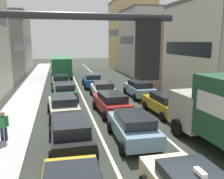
# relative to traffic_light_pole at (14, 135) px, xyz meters

# --- Properties ---
(sidewalk_left) EXTENTS (2.60, 64.00, 0.14)m
(sidewalk_left) POSITION_rel_traffic_light_pole_xyz_m (-2.25, 21.76, -3.75)
(sidewalk_left) COLOR #BABABA
(sidewalk_left) RESTS_ON ground
(lane_stripe_left) EXTENTS (0.16, 60.00, 0.01)m
(lane_stripe_left) POSITION_rel_traffic_light_pole_xyz_m (2.75, 21.76, -3.81)
(lane_stripe_left) COLOR silver
(lane_stripe_left) RESTS_ON ground
(lane_stripe_right) EXTENTS (0.16, 60.00, 0.01)m
(lane_stripe_right) POSITION_rel_traffic_light_pole_xyz_m (6.15, 21.76, -3.81)
(lane_stripe_right) COLOR silver
(lane_stripe_right) RESTS_ON ground
(building_row_right) EXTENTS (7.20, 43.90, 12.34)m
(building_row_right) POSITION_rel_traffic_light_pole_xyz_m (14.35, 25.68, 0.98)
(building_row_right) COLOR tan
(building_row_right) RESTS_ON ground
(traffic_light_pole) EXTENTS (3.58, 0.38, 5.50)m
(traffic_light_pole) POSITION_rel_traffic_light_pole_xyz_m (0.00, 0.00, 0.00)
(traffic_light_pole) COLOR #2D2D33
(traffic_light_pole) RESTS_ON ground
(sedan_centre_lane_second) EXTENTS (2.12, 4.33, 1.49)m
(sedan_centre_lane_second) POSITION_rel_traffic_light_pole_xyz_m (4.26, 7.95, -3.02)
(sedan_centre_lane_second) COLOR #759EB7
(sedan_centre_lane_second) RESTS_ON ground
(wagon_left_lane_second) EXTENTS (2.14, 4.34, 1.49)m
(wagon_left_lane_second) POSITION_rel_traffic_light_pole_xyz_m (1.10, 7.73, -3.02)
(wagon_left_lane_second) COLOR black
(wagon_left_lane_second) RESTS_ON ground
(hatchback_centre_lane_third) EXTENTS (2.29, 4.41, 1.49)m
(hatchback_centre_lane_third) POSITION_rel_traffic_light_pole_xyz_m (4.26, 13.05, -3.02)
(hatchback_centre_lane_third) COLOR #A51E1E
(hatchback_centre_lane_third) RESTS_ON ground
(sedan_left_lane_third) EXTENTS (2.28, 4.41, 1.49)m
(sedan_left_lane_third) POSITION_rel_traffic_light_pole_xyz_m (0.89, 12.99, -3.02)
(sedan_left_lane_third) COLOR beige
(sedan_left_lane_third) RESTS_ON ground
(coupe_centre_lane_fourth) EXTENTS (2.16, 4.35, 1.49)m
(coupe_centre_lane_fourth) POSITION_rel_traffic_light_pole_xyz_m (4.54, 17.99, -3.02)
(coupe_centre_lane_fourth) COLOR silver
(coupe_centre_lane_fourth) RESTS_ON ground
(sedan_left_lane_fourth) EXTENTS (2.21, 4.37, 1.49)m
(sedan_left_lane_fourth) POSITION_rel_traffic_light_pole_xyz_m (1.12, 18.12, -3.02)
(sedan_left_lane_fourth) COLOR #19592D
(sedan_left_lane_fourth) RESTS_ON ground
(sedan_centre_lane_fifth) EXTENTS (2.16, 4.35, 1.49)m
(sedan_centre_lane_fifth) POSITION_rel_traffic_light_pole_xyz_m (4.37, 23.74, -3.02)
(sedan_centre_lane_fifth) COLOR #194C8C
(sedan_centre_lane_fifth) RESTS_ON ground
(sedan_left_lane_fifth) EXTENTS (2.15, 4.34, 1.49)m
(sedan_left_lane_fifth) POSITION_rel_traffic_light_pole_xyz_m (0.88, 23.56, -3.02)
(sedan_left_lane_fifth) COLOR gray
(sedan_left_lane_fifth) RESTS_ON ground
(sedan_right_lane_behind_truck) EXTENTS (2.19, 4.36, 1.49)m
(sedan_right_lane_behind_truck) POSITION_rel_traffic_light_pole_xyz_m (7.93, 12.02, -3.02)
(sedan_right_lane_behind_truck) COLOR #B29319
(sedan_right_lane_behind_truck) RESTS_ON ground
(wagon_right_lane_far) EXTENTS (2.11, 4.32, 1.49)m
(wagon_right_lane_far) POSITION_rel_traffic_light_pole_xyz_m (7.92, 17.70, -3.02)
(wagon_right_lane_far) COLOR #759EB7
(wagon_right_lane_far) RESTS_ON ground
(bus_mid_queue_primary) EXTENTS (2.87, 10.52, 2.90)m
(bus_mid_queue_primary) POSITION_rel_traffic_light_pole_xyz_m (1.19, 32.90, -2.06)
(bus_mid_queue_primary) COLOR #1E6033
(bus_mid_queue_primary) RESTS_ON ground
(pedestrian_near_kerb) EXTENTS (0.54, 0.34, 1.66)m
(pedestrian_near_kerb) POSITION_rel_traffic_light_pole_xyz_m (-2.17, 9.18, -2.87)
(pedestrian_near_kerb) COLOR #262D47
(pedestrian_near_kerb) RESTS_ON ground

